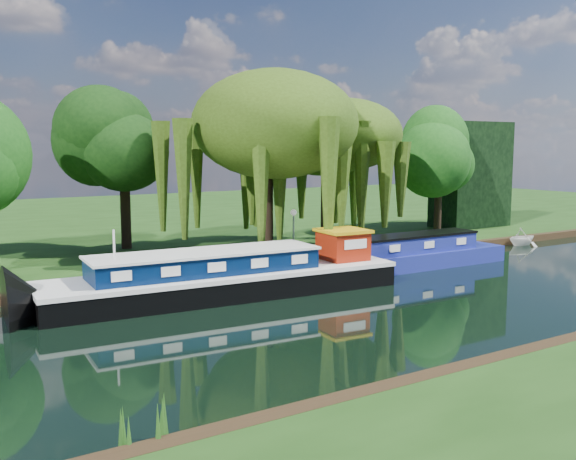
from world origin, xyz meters
TOP-DOWN VIEW (x-y plane):
  - ground at (0.00, 0.00)m, footprint 120.00×120.00m
  - far_bank at (0.00, 34.00)m, footprint 120.00×52.00m
  - dutch_barge at (-6.70, 4.71)m, footprint 16.32×4.69m
  - narrowboat at (3.99, 5.21)m, footprint 13.79×2.50m
  - red_dinghy at (-12.13, 6.74)m, footprint 3.81×2.88m
  - white_cruiser at (16.71, 7.30)m, footprint 2.47×2.13m
  - willow_left at (-1.14, 10.72)m, footprint 8.24×8.24m
  - willow_right at (3.36, 11.24)m, footprint 6.93×6.93m
  - tree_far_mid at (-7.10, 17.44)m, footprint 5.38×5.38m
  - tree_far_right at (14.20, 12.65)m, footprint 4.72×4.72m
  - conifer_hedge at (19.00, 14.00)m, footprint 6.00×3.00m
  - lamppost at (0.50, 10.50)m, footprint 0.36×0.36m
  - mooring_posts at (-0.50, 8.40)m, footprint 19.16×0.16m

SIDE VIEW (x-z plane):
  - ground at x=0.00m, z-range 0.00..0.00m
  - red_dinghy at x=-12.13m, z-range -0.37..0.37m
  - white_cruiser at x=16.71m, z-range -0.65..0.65m
  - far_bank at x=0.00m, z-range 0.00..0.45m
  - narrowboat at x=3.99m, z-range -0.29..1.72m
  - dutch_barge at x=-6.70m, z-range -0.86..2.54m
  - mooring_posts at x=-0.50m, z-range 0.45..1.45m
  - lamppost at x=0.50m, z-range 1.14..3.70m
  - conifer_hedge at x=19.00m, z-range 0.45..8.45m
  - tree_far_right at x=14.20m, z-range 1.91..9.62m
  - tree_far_mid at x=-7.10m, z-range 2.12..10.91m
  - willow_right at x=3.36m, z-range 2.39..10.82m
  - willow_left at x=-1.14m, z-range 2.68..12.56m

